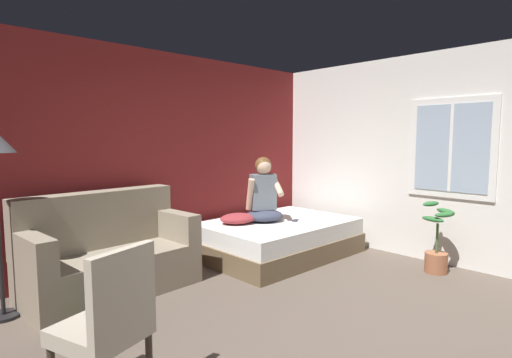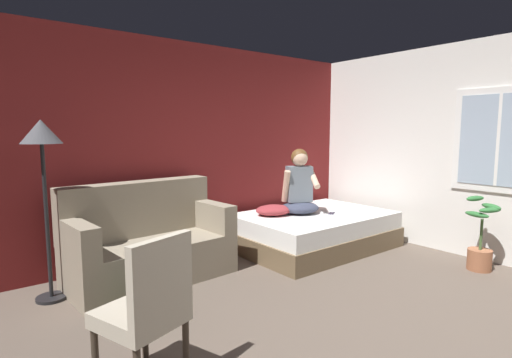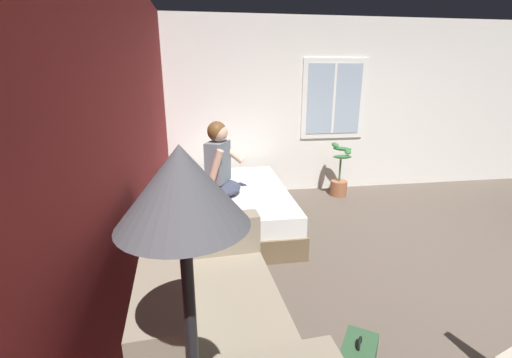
% 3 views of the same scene
% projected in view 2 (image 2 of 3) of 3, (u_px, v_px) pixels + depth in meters
% --- Properties ---
extents(ground_plane, '(40.00, 40.00, 0.00)m').
position_uv_depth(ground_plane, '(381.00, 358.00, 2.82)').
color(ground_plane, brown).
extents(wall_back_accent, '(10.67, 0.16, 2.70)m').
position_uv_depth(wall_back_accent, '(175.00, 150.00, 5.07)').
color(wall_back_accent, maroon).
rests_on(wall_back_accent, ground).
extents(bed, '(2.08, 1.44, 0.48)m').
position_uv_depth(bed, '(314.00, 231.00, 5.46)').
color(bed, brown).
rests_on(bed, ground).
extents(couch, '(1.75, 0.93, 1.04)m').
position_uv_depth(couch, '(148.00, 243.00, 4.30)').
color(couch, gray).
rests_on(couch, ground).
extents(side_chair, '(0.58, 0.58, 0.98)m').
position_uv_depth(side_chair, '(148.00, 306.00, 2.44)').
color(side_chair, '#382D23').
rests_on(side_chair, ground).
extents(person_seated, '(0.66, 0.62, 0.88)m').
position_uv_depth(person_seated, '(299.00, 187.00, 5.39)').
color(person_seated, '#383D51').
rests_on(person_seated, bed).
extents(backpack, '(0.35, 0.34, 0.46)m').
position_uv_depth(backpack, '(148.00, 293.00, 3.47)').
color(backpack, '#2D5133').
rests_on(backpack, ground).
extents(throw_pillow, '(0.58, 0.51, 0.14)m').
position_uv_depth(throw_pillow, '(274.00, 210.00, 5.28)').
color(throw_pillow, '#993338').
rests_on(throw_pillow, bed).
extents(cell_phone, '(0.16, 0.13, 0.01)m').
position_uv_depth(cell_phone, '(332.00, 213.00, 5.40)').
color(cell_phone, black).
rests_on(cell_phone, bed).
extents(floor_lamp, '(0.36, 0.36, 1.70)m').
position_uv_depth(floor_lamp, '(42.00, 149.00, 3.63)').
color(floor_lamp, black).
rests_on(floor_lamp, ground).
extents(potted_plant, '(0.39, 0.37, 0.85)m').
position_uv_depth(potted_plant, '(481.00, 244.00, 4.57)').
color(potted_plant, '#995B3D').
rests_on(potted_plant, ground).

